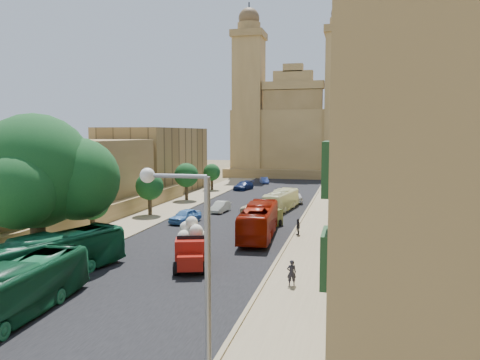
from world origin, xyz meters
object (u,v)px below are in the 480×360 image
at_px(church, 296,132).
at_px(street_tree_c, 186,175).
at_px(streetlamp, 192,273).
at_px(car_blue_a, 185,216).
at_px(car_white_a, 221,207).
at_px(street_tree_b, 150,186).
at_px(olive_pickup, 265,219).
at_px(ficus_tree, 37,175).
at_px(bus_cream_east, 281,200).
at_px(bus_green_south, 19,290).
at_px(street_tree_d, 212,172).
at_px(car_cream, 257,208).
at_px(street_tree_a, 92,203).
at_px(pedestrian_a, 292,273).
at_px(bus_green_north, 52,256).
at_px(red_truck, 191,245).
at_px(bus_red_east, 259,221).
at_px(car_blue_b, 264,180).
at_px(car_dkblue, 244,186).
at_px(car_white_b, 295,197).
at_px(pedestrian_c, 298,227).

distance_m(church, street_tree_c, 44.19).
bearing_deg(streetlamp, car_blue_a, 110.59).
bearing_deg(car_white_a, street_tree_b, -149.26).
height_order(olive_pickup, car_blue_a, olive_pickup).
relative_size(ficus_tree, bus_cream_east, 1.21).
xyz_separation_m(street_tree_b, bus_green_south, (6.00, -28.88, -1.85)).
height_order(street_tree_d, car_cream, street_tree_d).
bearing_deg(car_blue_a, church, 101.01).
bearing_deg(street_tree_a, pedestrian_a, -25.40).
xyz_separation_m(street_tree_d, bus_green_north, (3.75, -47.00, -1.40)).
height_order(ficus_tree, olive_pickup, ficus_tree).
bearing_deg(car_blue_a, red_truck, -52.81).
xyz_separation_m(street_tree_a, pedestrian_a, (18.72, -8.89, -2.33)).
xyz_separation_m(olive_pickup, bus_red_east, (0.24, -4.46, 0.67)).
bearing_deg(bus_green_north, ficus_tree, 154.29).
relative_size(olive_pickup, car_cream, 0.85).
height_order(streetlamp, car_blue_b, streetlamp).
relative_size(bus_green_north, car_dkblue, 2.17).
distance_m(car_blue_a, car_white_b, 19.08).
xyz_separation_m(red_truck, bus_cream_east, (2.60, 24.68, -0.24)).
distance_m(bus_cream_east, car_cream, 3.82).
bearing_deg(bus_green_south, bus_cream_east, 74.00).
xyz_separation_m(car_cream, car_blue_b, (-5.13, 32.03, -0.14)).
distance_m(bus_green_south, car_white_b, 42.89).
distance_m(street_tree_c, car_dkblue, 14.37).
distance_m(ficus_tree, bus_cream_east, 30.05).
distance_m(street_tree_a, car_cream, 19.51).
bearing_deg(car_cream, pedestrian_c, 130.05).
distance_m(street_tree_a, street_tree_c, 24.00).
distance_m(street_tree_c, bus_red_east, 25.01).
relative_size(car_dkblue, pedestrian_a, 3.01).
height_order(olive_pickup, bus_green_north, bus_green_north).
bearing_deg(car_white_a, car_blue_b, 96.14).
height_order(bus_green_north, pedestrian_c, bus_green_north).
bearing_deg(car_blue_a, car_cream, 64.06).
bearing_deg(streetlamp, pedestrian_c, 90.44).
xyz_separation_m(red_truck, bus_green_north, (-7.65, -4.75, -0.02)).
bearing_deg(olive_pickup, car_dkblue, 107.12).
bearing_deg(olive_pickup, street_tree_c, 131.19).
relative_size(street_tree_a, red_truck, 0.77).
height_order(ficus_tree, street_tree_b, ficus_tree).
distance_m(street_tree_a, pedestrian_c, 18.45).
height_order(street_tree_b, car_blue_b, street_tree_b).
bearing_deg(streetlamp, olive_pickup, 96.64).
xyz_separation_m(car_dkblue, car_blue_b, (1.52, 10.29, -0.12)).
relative_size(bus_green_north, bus_red_east, 0.98).
relative_size(church, bus_green_south, 3.64).
xyz_separation_m(ficus_tree, car_dkblue, (4.42, 45.18, -5.58)).
bearing_deg(bus_green_north, car_blue_b, 105.15).
xyz_separation_m(street_tree_a, car_dkblue, (5.01, 37.18, -2.43)).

